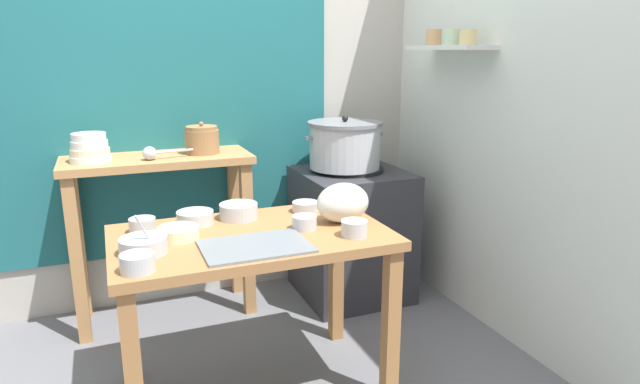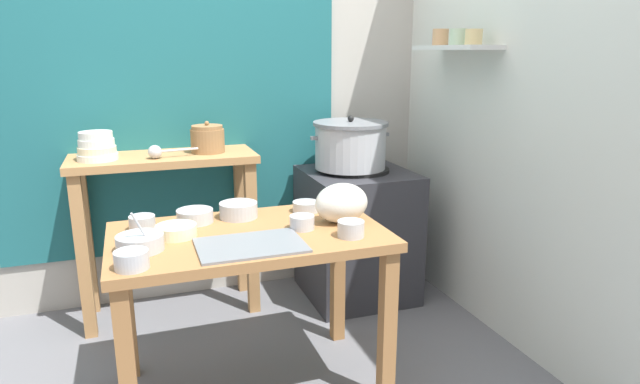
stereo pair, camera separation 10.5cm
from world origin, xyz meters
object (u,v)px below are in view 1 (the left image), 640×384
(prep_table, at_px, (252,259))
(clay_pot, at_px, (202,140))
(bowl_stack_enamel, at_px, (90,149))
(prep_bowl_8, at_px, (138,262))
(prep_bowl_1, at_px, (305,206))
(prep_bowl_4, at_px, (143,245))
(ladle, at_px, (152,153))
(prep_bowl_0, at_px, (195,217))
(stove_block, at_px, (351,233))
(plastic_bag, at_px, (343,203))
(prep_bowl_5, at_px, (239,211))
(prep_bowl_7, at_px, (178,232))
(prep_bowl_3, at_px, (354,228))
(back_shelf_table, at_px, (160,197))
(prep_bowl_2, at_px, (304,222))
(serving_tray, at_px, (255,246))
(steamer_pot, at_px, (345,145))
(prep_bowl_6, at_px, (142,225))

(prep_table, bearing_deg, clay_pot, 92.01)
(bowl_stack_enamel, height_order, prep_bowl_8, bowl_stack_enamel)
(prep_bowl_1, bearing_deg, prep_bowl_4, -159.32)
(ladle, height_order, prep_bowl_0, ladle)
(stove_block, relative_size, plastic_bag, 3.36)
(prep_bowl_5, distance_m, prep_bowl_8, 0.65)
(prep_bowl_1, relative_size, prep_bowl_7, 0.75)
(prep_table, xyz_separation_m, prep_bowl_3, (0.37, -0.19, 0.15))
(back_shelf_table, relative_size, prep_bowl_4, 5.58)
(prep_bowl_3, xyz_separation_m, prep_bowl_8, (-0.82, -0.06, -0.00))
(prep_bowl_3, bearing_deg, prep_bowl_0, 144.91)
(clay_pot, relative_size, prep_bowl_4, 1.05)
(prep_bowl_1, height_order, prep_bowl_2, prep_bowl_2)
(prep_table, xyz_separation_m, ladle, (-0.30, 0.78, 0.33))
(prep_bowl_2, bearing_deg, prep_table, 170.68)
(serving_tray, distance_m, prep_bowl_1, 0.50)
(serving_tray, distance_m, prep_bowl_7, 0.33)
(plastic_bag, distance_m, prep_bowl_3, 0.20)
(back_shelf_table, distance_m, ladle, 0.27)
(steamer_pot, xyz_separation_m, ladle, (-1.06, 0.02, 0.02))
(prep_bowl_2, distance_m, prep_bowl_8, 0.70)
(serving_tray, height_order, prep_bowl_0, prep_bowl_0)
(prep_bowl_0, height_order, prep_bowl_6, prep_bowl_6)
(prep_bowl_2, relative_size, prep_bowl_3, 0.96)
(bowl_stack_enamel, xyz_separation_m, prep_bowl_3, (0.96, -1.03, -0.21))
(clay_pot, xyz_separation_m, prep_bowl_2, (0.25, -0.91, -0.22))
(clay_pot, xyz_separation_m, prep_bowl_4, (-0.39, -0.95, -0.22))
(prep_bowl_2, distance_m, prep_bowl_4, 0.64)
(clay_pot, xyz_separation_m, prep_bowl_1, (0.34, -0.67, -0.23))
(prep_bowl_1, bearing_deg, plastic_bag, -64.94)
(prep_bowl_0, distance_m, prep_bowl_5, 0.19)
(back_shelf_table, distance_m, prep_bowl_3, 1.24)
(back_shelf_table, bearing_deg, bowl_stack_enamel, -174.55)
(plastic_bag, bearing_deg, stove_block, 62.06)
(bowl_stack_enamel, xyz_separation_m, prep_bowl_2, (0.80, -0.88, -0.21))
(prep_bowl_1, distance_m, prep_bowl_4, 0.78)
(prep_bowl_0, bearing_deg, back_shelf_table, 96.68)
(plastic_bag, xyz_separation_m, prep_bowl_0, (-0.59, 0.21, -0.06))
(prep_table, distance_m, serving_tray, 0.21)
(prep_bowl_5, distance_m, prep_bowl_6, 0.41)
(plastic_bag, distance_m, prep_bowl_0, 0.63)
(bowl_stack_enamel, bearing_deg, steamer_pot, -3.38)
(prep_bowl_8, bearing_deg, ladle, 81.59)
(clay_pot, distance_m, bowl_stack_enamel, 0.56)
(stove_block, relative_size, prep_bowl_8, 6.76)
(ladle, relative_size, prep_bowl_2, 2.68)
(prep_bowl_8, bearing_deg, prep_bowl_4, 79.58)
(stove_block, bearing_deg, steamer_pot, 153.38)
(prep_bowl_3, bearing_deg, stove_block, 65.31)
(back_shelf_table, distance_m, bowl_stack_enamel, 0.43)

